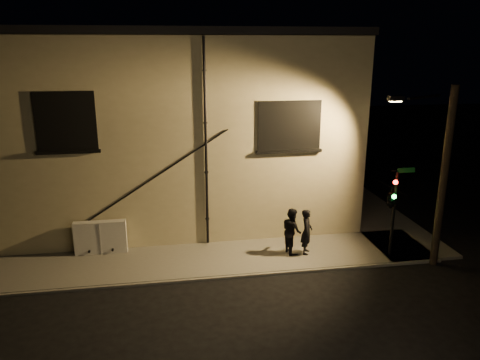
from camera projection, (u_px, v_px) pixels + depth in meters
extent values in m
plane|color=black|center=(265.00, 275.00, 17.18)|extent=(90.00, 90.00, 0.00)
cube|color=#5E5C54|center=(181.00, 261.00, 18.11)|extent=(20.00, 3.00, 0.12)
cube|color=#5E5C54|center=(349.00, 197.00, 25.76)|extent=(3.00, 16.00, 0.12)
cube|color=tan|center=(171.00, 123.00, 24.03)|extent=(16.00, 12.00, 8.50)
cube|color=black|center=(168.00, 33.00, 22.80)|extent=(16.20, 12.20, 0.30)
cube|color=black|center=(66.00, 121.00, 17.38)|extent=(2.20, 0.10, 2.20)
cube|color=black|center=(66.00, 121.00, 17.39)|extent=(1.98, 0.05, 1.98)
cube|color=black|center=(289.00, 125.00, 18.85)|extent=(2.60, 0.10, 2.00)
cube|color=black|center=(289.00, 125.00, 18.86)|extent=(2.38, 0.05, 1.78)
cylinder|color=black|center=(206.00, 145.00, 18.45)|extent=(0.11, 0.11, 8.30)
cylinder|color=black|center=(151.00, 180.00, 18.50)|extent=(5.96, 0.04, 3.75)
cylinder|color=black|center=(154.00, 178.00, 18.50)|extent=(5.96, 0.04, 3.75)
cube|color=beige|center=(101.00, 237.00, 18.55)|extent=(2.02, 0.34, 1.33)
imported|color=black|center=(307.00, 232.00, 18.45)|extent=(0.66, 0.79, 1.84)
imported|color=black|center=(292.00, 231.00, 18.53)|extent=(0.84, 1.00, 1.85)
cylinder|color=black|center=(393.00, 214.00, 18.12)|extent=(0.12, 0.12, 3.39)
imported|color=black|center=(391.00, 198.00, 17.77)|extent=(0.57, 2.07, 0.82)
sphere|color=#FF140C|center=(396.00, 182.00, 17.41)|extent=(0.17, 0.17, 0.17)
sphere|color=#14FF3F|center=(394.00, 197.00, 17.57)|extent=(0.17, 0.17, 0.17)
cube|color=#0C4C1E|center=(406.00, 170.00, 17.68)|extent=(0.70, 0.03, 0.18)
cylinder|color=black|center=(444.00, 179.00, 17.11)|extent=(0.28, 0.28, 6.81)
cylinder|color=black|center=(424.00, 97.00, 16.68)|extent=(1.73, 0.95, 0.10)
cube|color=black|center=(396.00, 98.00, 17.10)|extent=(0.55, 0.28, 0.18)
cube|color=#FFC672|center=(395.00, 101.00, 17.13)|extent=(0.42, 0.20, 0.04)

